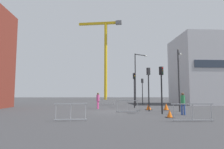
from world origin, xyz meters
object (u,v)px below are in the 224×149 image
object	(u,v)px
traffic_light_corner	(162,82)
traffic_light_median	(142,87)
streetlamp_short	(179,74)
pedestrian_walking	(98,99)
streetlamp_tall	(137,74)
traffic_cone_on_verge	(149,107)
traffic_cone_orange	(170,114)
construction_crane	(105,49)
traffic_light_crosswalk	(149,82)
traffic_cone_striped	(166,107)
pedestrian_waiting	(183,102)
traffic_light_near	(134,84)

from	to	relation	value
traffic_light_corner	traffic_light_median	bearing A→B (deg)	84.00
streetlamp_short	pedestrian_walking	world-z (taller)	streetlamp_short
streetlamp_tall	traffic_cone_on_verge	world-z (taller)	streetlamp_tall
pedestrian_walking	traffic_cone_orange	size ratio (longest dim) A/B	3.30
traffic_light_median	construction_crane	bearing A→B (deg)	100.91
streetlamp_short	traffic_cone_orange	distance (m)	6.46
construction_crane	streetlamp_tall	size ratio (longest dim) A/B	3.32
traffic_light_crosswalk	pedestrian_walking	distance (m)	6.16
traffic_light_median	traffic_light_corner	distance (m)	15.64
construction_crane	traffic_cone_orange	bearing A→B (deg)	-85.58
traffic_cone_on_verge	traffic_light_corner	bearing A→B (deg)	-88.65
traffic_cone_on_verge	streetlamp_short	bearing A→B (deg)	-37.38
traffic_light_corner	traffic_cone_striped	distance (m)	4.83
streetlamp_tall	pedestrian_waiting	size ratio (longest dim) A/B	4.14
pedestrian_waiting	traffic_cone_orange	bearing A→B (deg)	-135.25
construction_crane	traffic_light_near	xyz separation A→B (m)	(2.78, -36.33, -12.56)
pedestrian_waiting	traffic_cone_on_verge	xyz separation A→B (m)	(-1.52, 5.13, -0.70)
traffic_light_near	traffic_cone_striped	distance (m)	5.11
streetlamp_tall	traffic_light_corner	xyz separation A→B (m)	(0.07, -10.99, -1.71)
traffic_cone_orange	traffic_cone_striped	world-z (taller)	traffic_cone_striped
traffic_light_median	streetlamp_short	bearing A→B (deg)	-86.46
traffic_cone_orange	traffic_cone_striped	distance (m)	6.65
streetlamp_short	traffic_light_corner	xyz separation A→B (m)	(-2.45, -2.35, -0.95)
pedestrian_walking	pedestrian_waiting	world-z (taller)	pedestrian_walking
traffic_light_near	traffic_cone_striped	world-z (taller)	traffic_light_near
traffic_light_median	traffic_light_near	xyz separation A→B (m)	(-2.67, -8.05, 0.03)
traffic_cone_on_verge	traffic_light_crosswalk	bearing A→B (deg)	-101.98
streetlamp_tall	traffic_light_near	xyz separation A→B (m)	(-0.97, -3.49, -1.56)
traffic_light_corner	traffic_cone_striped	bearing A→B (deg)	67.32
traffic_light_crosswalk	traffic_cone_striped	distance (m)	3.46
pedestrian_walking	traffic_light_near	bearing A→B (deg)	19.93
traffic_light_median	traffic_cone_striped	distance (m)	11.89
traffic_light_near	pedestrian_waiting	xyz separation A→B (m)	(2.46, -8.33, -1.76)
traffic_light_near	traffic_light_crosswalk	distance (m)	4.85
streetlamp_tall	traffic_cone_striped	xyz separation A→B (m)	(1.70, -7.08, -4.03)
construction_crane	traffic_cone_striped	world-z (taller)	construction_crane
traffic_light_corner	traffic_cone_on_verge	xyz separation A→B (m)	(-0.10, 4.30, -2.32)
construction_crane	traffic_cone_orange	distance (m)	48.83
streetlamp_tall	traffic_cone_on_verge	size ratio (longest dim) A/B	10.53
construction_crane	traffic_cone_striped	size ratio (longest dim) A/B	35.29
streetlamp_short	pedestrian_walking	distance (m)	8.98
pedestrian_waiting	pedestrian_walking	bearing A→B (deg)	135.23
traffic_light_median	traffic_cone_striped	bearing A→B (deg)	-90.00
streetlamp_tall	traffic_cone_striped	size ratio (longest dim) A/B	10.63
streetlamp_short	traffic_light_near	world-z (taller)	streetlamp_short
traffic_light_corner	pedestrian_walking	world-z (taller)	traffic_light_corner
traffic_light_median	traffic_light_crosswalk	distance (m)	13.03
streetlamp_short	traffic_cone_striped	world-z (taller)	streetlamp_short
traffic_light_near	traffic_cone_on_verge	xyz separation A→B (m)	(0.94, -3.20, -2.47)
traffic_light_median	traffic_cone_orange	distance (m)	18.29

